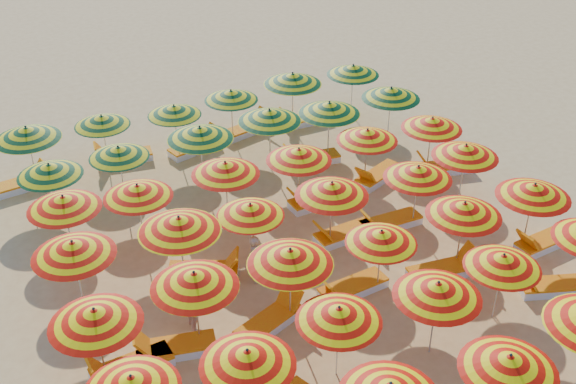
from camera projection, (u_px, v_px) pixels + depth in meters
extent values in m
plane|color=#DEAF62|center=(296.00, 254.00, 18.52)|extent=(120.00, 120.00, 0.00)
sphere|color=black|center=(391.00, 383.00, 12.26)|extent=(0.06, 0.06, 0.06)
cone|color=orange|center=(509.00, 363.00, 12.94)|extent=(2.24, 2.24, 0.35)
sphere|color=black|center=(511.00, 355.00, 12.84)|extent=(0.06, 0.06, 0.06)
cone|color=orange|center=(132.00, 383.00, 12.62)|extent=(1.92, 1.92, 0.33)
sphere|color=black|center=(130.00, 376.00, 12.52)|extent=(0.06, 0.06, 0.06)
cone|color=orange|center=(247.00, 358.00, 13.07)|extent=(1.92, 1.92, 0.34)
sphere|color=black|center=(247.00, 350.00, 12.97)|extent=(0.06, 0.06, 0.06)
cylinder|color=silver|center=(338.00, 343.00, 14.55)|extent=(0.03, 0.03, 1.74)
cone|color=orange|center=(339.00, 314.00, 14.15)|extent=(2.24, 2.24, 0.33)
sphere|color=black|center=(339.00, 307.00, 14.05)|extent=(0.06, 0.06, 0.06)
cylinder|color=silver|center=(434.00, 319.00, 15.06)|extent=(0.04, 0.04, 1.84)
cone|color=orange|center=(438.00, 290.00, 14.64)|extent=(2.18, 2.18, 0.35)
sphere|color=black|center=(439.00, 282.00, 14.54)|extent=(0.06, 0.06, 0.06)
cylinder|color=silver|center=(498.00, 288.00, 16.05)|extent=(0.03, 0.03, 1.70)
cone|color=orange|center=(503.00, 261.00, 15.66)|extent=(1.97, 1.97, 0.32)
sphere|color=black|center=(504.00, 254.00, 15.57)|extent=(0.06, 0.06, 0.06)
cylinder|color=silver|center=(101.00, 347.00, 14.36)|extent=(0.04, 0.04, 1.86)
cone|color=orange|center=(95.00, 317.00, 13.93)|extent=(2.08, 2.08, 0.35)
sphere|color=black|center=(93.00, 309.00, 13.82)|extent=(0.06, 0.06, 0.06)
cylinder|color=silver|center=(197.00, 310.00, 15.30)|extent=(0.04, 0.04, 1.88)
cone|color=orange|center=(194.00, 280.00, 14.87)|extent=(2.37, 2.37, 0.36)
sphere|color=black|center=(194.00, 272.00, 14.76)|extent=(0.06, 0.06, 0.06)
cylinder|color=silver|center=(290.00, 287.00, 15.93)|extent=(0.04, 0.04, 1.91)
cone|color=orange|center=(290.00, 257.00, 15.49)|extent=(2.37, 2.37, 0.36)
sphere|color=black|center=(290.00, 249.00, 15.38)|extent=(0.06, 0.06, 0.06)
cylinder|color=silver|center=(379.00, 262.00, 16.85)|extent=(0.03, 0.03, 1.68)
cone|color=orange|center=(381.00, 237.00, 16.47)|extent=(1.75, 1.75, 0.32)
sphere|color=black|center=(382.00, 230.00, 16.37)|extent=(0.06, 0.06, 0.06)
cylinder|color=silver|center=(460.00, 236.00, 17.61)|extent=(0.03, 0.03, 1.83)
cone|color=orange|center=(464.00, 209.00, 17.19)|extent=(2.39, 2.39, 0.35)
sphere|color=black|center=(465.00, 202.00, 17.09)|extent=(0.06, 0.06, 0.06)
cylinder|color=silver|center=(528.00, 218.00, 18.28)|extent=(0.04, 0.04, 1.86)
cone|color=orange|center=(534.00, 191.00, 17.86)|extent=(2.21, 2.21, 0.35)
sphere|color=black|center=(535.00, 184.00, 17.75)|extent=(0.06, 0.06, 0.06)
cylinder|color=silver|center=(79.00, 278.00, 16.22)|extent=(0.04, 0.04, 1.87)
cone|color=orange|center=(73.00, 249.00, 15.79)|extent=(2.34, 2.34, 0.36)
sphere|color=black|center=(72.00, 241.00, 15.68)|extent=(0.06, 0.06, 0.06)
cylinder|color=silver|center=(182.00, 254.00, 16.91)|extent=(0.04, 0.04, 1.94)
cone|color=orange|center=(179.00, 224.00, 16.47)|extent=(2.45, 2.45, 0.37)
sphere|color=black|center=(178.00, 217.00, 16.36)|extent=(0.06, 0.06, 0.06)
cylinder|color=silver|center=(251.00, 235.00, 17.82)|extent=(0.03, 0.03, 1.67)
cone|color=orange|center=(250.00, 210.00, 17.43)|extent=(2.04, 2.04, 0.32)
sphere|color=black|center=(250.00, 204.00, 17.33)|extent=(0.06, 0.06, 0.06)
cylinder|color=silver|center=(331.00, 216.00, 18.33)|extent=(0.04, 0.04, 1.87)
cone|color=orange|center=(332.00, 189.00, 17.90)|extent=(2.11, 2.11, 0.36)
sphere|color=black|center=(332.00, 182.00, 17.79)|extent=(0.06, 0.06, 0.06)
cylinder|color=silver|center=(415.00, 198.00, 19.13)|extent=(0.03, 0.03, 1.81)
cone|color=orange|center=(418.00, 172.00, 18.71)|extent=(1.98, 1.98, 0.34)
sphere|color=black|center=(419.00, 166.00, 18.61)|extent=(0.06, 0.06, 0.06)
cylinder|color=silver|center=(462.00, 176.00, 20.07)|extent=(0.03, 0.03, 1.83)
cone|color=orange|center=(466.00, 151.00, 19.65)|extent=(2.25, 2.25, 0.35)
sphere|color=black|center=(467.00, 144.00, 19.55)|extent=(0.06, 0.06, 0.06)
cylinder|color=silver|center=(69.00, 229.00, 17.90)|extent=(0.03, 0.03, 1.81)
cone|color=orange|center=(64.00, 202.00, 17.48)|extent=(1.86, 1.86, 0.34)
sphere|color=black|center=(62.00, 196.00, 17.38)|extent=(0.06, 0.06, 0.06)
cylinder|color=silver|center=(141.00, 216.00, 18.42)|extent=(0.03, 0.03, 1.76)
cone|color=orange|center=(138.00, 191.00, 18.02)|extent=(2.34, 2.34, 0.34)
sphere|color=black|center=(137.00, 184.00, 17.92)|extent=(0.06, 0.06, 0.06)
cylinder|color=silver|center=(227.00, 194.00, 19.29)|extent=(0.03, 0.03, 1.82)
cone|color=orange|center=(225.00, 168.00, 18.87)|extent=(2.24, 2.24, 0.35)
sphere|color=black|center=(225.00, 162.00, 18.77)|extent=(0.06, 0.06, 0.06)
cylinder|color=silver|center=(299.00, 179.00, 19.95)|extent=(0.03, 0.03, 1.80)
cone|color=orange|center=(299.00, 155.00, 19.53)|extent=(2.28, 2.28, 0.34)
sphere|color=black|center=(299.00, 148.00, 19.43)|extent=(0.06, 0.06, 0.06)
cylinder|color=silver|center=(366.00, 159.00, 20.98)|extent=(0.03, 0.03, 1.77)
cone|color=orange|center=(367.00, 135.00, 20.57)|extent=(1.80, 1.80, 0.34)
sphere|color=black|center=(368.00, 129.00, 20.47)|extent=(0.06, 0.06, 0.06)
cylinder|color=silver|center=(429.00, 147.00, 21.56)|extent=(0.03, 0.03, 1.80)
cone|color=orange|center=(432.00, 123.00, 21.14)|extent=(1.99, 1.99, 0.34)
sphere|color=black|center=(433.00, 117.00, 21.04)|extent=(0.06, 0.06, 0.06)
cylinder|color=silver|center=(54.00, 194.00, 19.36)|extent=(0.03, 0.03, 1.73)
cone|color=#656F09|center=(49.00, 170.00, 18.97)|extent=(1.90, 1.90, 0.33)
sphere|color=black|center=(48.00, 164.00, 18.86)|extent=(0.06, 0.06, 0.06)
cylinder|color=silver|center=(122.00, 175.00, 20.27)|extent=(0.03, 0.03, 1.68)
cone|color=#656F09|center=(119.00, 152.00, 19.89)|extent=(2.04, 2.04, 0.32)
sphere|color=black|center=(118.00, 146.00, 19.79)|extent=(0.06, 0.06, 0.06)
cylinder|color=silver|center=(202.00, 158.00, 20.84)|extent=(0.04, 0.04, 1.91)
cone|color=#656F09|center=(200.00, 133.00, 20.40)|extent=(2.08, 2.08, 0.36)
sphere|color=black|center=(199.00, 126.00, 20.29)|extent=(0.06, 0.06, 0.06)
cylinder|color=silver|center=(270.00, 140.00, 21.80)|extent=(0.04, 0.04, 1.91)
cone|color=#656F09|center=(269.00, 116.00, 21.36)|extent=(2.32, 2.32, 0.36)
sphere|color=black|center=(269.00, 109.00, 21.25)|extent=(0.06, 0.06, 0.06)
cylinder|color=silver|center=(328.00, 132.00, 22.25)|extent=(0.04, 0.04, 1.90)
cone|color=#656F09|center=(329.00, 108.00, 21.82)|extent=(2.22, 2.22, 0.36)
sphere|color=black|center=(329.00, 102.00, 21.71)|extent=(0.06, 0.06, 0.06)
cylinder|color=silver|center=(389.00, 116.00, 23.24)|extent=(0.04, 0.04, 1.87)
cone|color=#656F09|center=(391.00, 93.00, 22.81)|extent=(2.01, 2.01, 0.36)
sphere|color=black|center=(392.00, 87.00, 22.71)|extent=(0.06, 0.06, 0.06)
cylinder|color=silver|center=(32.00, 159.00, 20.84)|extent=(0.04, 0.04, 1.90)
cone|color=#656F09|center=(27.00, 133.00, 20.40)|extent=(2.41, 2.41, 0.36)
sphere|color=black|center=(25.00, 127.00, 20.29)|extent=(0.06, 0.06, 0.06)
cylinder|color=silver|center=(105.00, 142.00, 21.95)|extent=(0.03, 0.03, 1.67)
cone|color=#656F09|center=(102.00, 121.00, 21.56)|extent=(1.90, 1.90, 0.32)
sphere|color=black|center=(101.00, 115.00, 21.47)|extent=(0.06, 0.06, 0.06)
cylinder|color=silver|center=(176.00, 131.00, 22.55)|extent=(0.03, 0.03, 1.67)
cone|color=#656F09|center=(174.00, 110.00, 22.17)|extent=(1.67, 1.67, 0.32)
sphere|color=black|center=(174.00, 105.00, 22.07)|extent=(0.06, 0.06, 0.06)
cylinder|color=silver|center=(232.00, 116.00, 23.39)|extent=(0.03, 0.03, 1.73)
cone|color=#656F09|center=(231.00, 95.00, 23.00)|extent=(2.29, 2.29, 0.33)
sphere|color=black|center=(231.00, 90.00, 22.90)|extent=(0.06, 0.06, 0.06)
cylinder|color=silver|center=(293.00, 102.00, 24.10)|extent=(0.04, 0.04, 1.93)
cone|color=#656F09|center=(293.00, 79.00, 23.65)|extent=(2.42, 2.42, 0.37)
sphere|color=black|center=(293.00, 73.00, 23.54)|extent=(0.06, 0.06, 0.06)
cylinder|color=silver|center=(352.00, 91.00, 25.01)|extent=(0.03, 0.03, 1.80)
cone|color=#656F09|center=(353.00, 70.00, 24.60)|extent=(2.04, 2.04, 0.34)
sphere|color=black|center=(353.00, 65.00, 24.50)|extent=(0.06, 0.06, 0.06)
cube|color=white|center=(554.00, 288.00, 17.22)|extent=(1.80, 1.12, 0.20)
cube|color=orange|center=(556.00, 283.00, 17.16)|extent=(1.80, 1.12, 0.06)
cube|color=orange|center=(529.00, 278.00, 16.98)|extent=(0.54, 0.67, 0.48)
cube|color=white|center=(132.00, 368.00, 15.01)|extent=(1.74, 0.71, 0.20)
cube|color=orange|center=(132.00, 364.00, 14.94)|extent=(1.74, 0.71, 0.06)
cube|color=orange|center=(97.00, 368.00, 14.53)|extent=(0.41, 0.61, 0.48)
cube|color=white|center=(176.00, 349.00, 15.48)|extent=(1.78, 0.93, 0.20)
cube|color=orange|center=(176.00, 345.00, 15.41)|extent=(1.78, 0.93, 0.06)
cube|color=orange|center=(142.00, 342.00, 15.16)|extent=(0.48, 0.64, 0.48)
cube|color=white|center=(269.00, 324.00, 16.15)|extent=(1.79, 1.17, 0.20)
cube|color=orange|center=(269.00, 320.00, 16.08)|extent=(1.79, 1.17, 0.06)
cube|color=orange|center=(290.00, 297.00, 16.40)|extent=(0.55, 0.67, 0.48)
cube|color=white|center=(353.00, 289.00, 17.20)|extent=(1.75, 0.73, 0.20)
cube|color=orange|center=(353.00, 284.00, 17.13)|extent=(1.75, 0.73, 0.06)
cube|color=orange|center=(329.00, 287.00, 16.71)|extent=(0.42, 0.61, 0.48)
cube|color=white|center=(441.00, 272.00, 17.73)|extent=(1.76, 0.77, 0.20)
cube|color=orange|center=(442.00, 268.00, 17.66)|extent=(1.76, 0.77, 0.06)
cube|color=orange|center=(468.00, 255.00, 17.74)|extent=(0.43, 0.62, 0.48)
cube|color=white|center=(545.00, 243.00, 18.77)|extent=(1.75, 0.74, 0.20)
cube|color=orange|center=(545.00, 239.00, 18.70)|extent=(1.75, 0.74, 0.06)
cube|color=orange|center=(528.00, 240.00, 18.28)|extent=(0.42, 0.61, 0.48)
cube|color=white|center=(204.00, 272.00, 17.73)|extent=(1.79, 1.24, 0.20)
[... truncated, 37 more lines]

